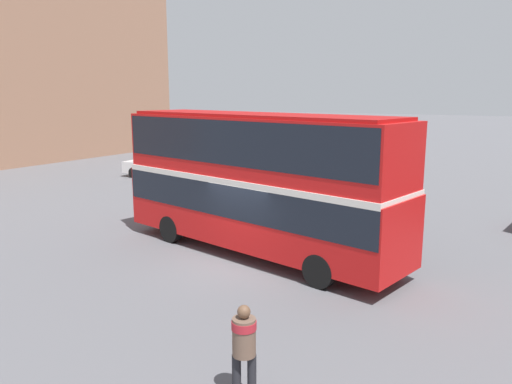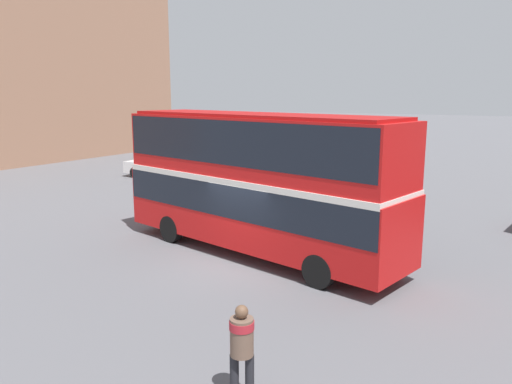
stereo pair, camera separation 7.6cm
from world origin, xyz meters
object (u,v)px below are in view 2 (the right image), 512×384
at_px(parked_car_kerb_far, 342,167).
at_px(pedestrian_foreground, 242,343).
at_px(double_decker_bus, 256,175).
at_px(parked_car_kerb_near, 159,165).

bearing_deg(parked_car_kerb_far, pedestrian_foreground, -65.41).
xyz_separation_m(pedestrian_foreground, parked_car_kerb_far, (-7.20, 22.31, -0.30)).
distance_m(pedestrian_foreground, parked_car_kerb_far, 23.45).
distance_m(double_decker_bus, parked_car_kerb_far, 15.59).
relative_size(pedestrian_foreground, parked_car_kerb_far, 0.41).
xyz_separation_m(double_decker_bus, parked_car_kerb_near, (-13.41, 9.88, -1.88)).
bearing_deg(double_decker_bus, parked_car_kerb_near, 154.16).
xyz_separation_m(double_decker_bus, parked_car_kerb_far, (-3.08, 15.17, -1.88)).
distance_m(double_decker_bus, pedestrian_foreground, 8.40).
distance_m(double_decker_bus, parked_car_kerb_near, 16.76).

